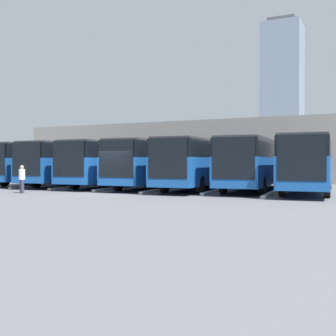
{
  "coord_description": "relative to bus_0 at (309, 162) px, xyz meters",
  "views": [
    {
      "loc": [
        -13.92,
        20.9,
        1.84
      ],
      "look_at": [
        -0.86,
        -6.18,
        1.44
      ],
      "focal_mm": 45.0,
      "sensor_mm": 36.0,
      "label": 1
    }
  ],
  "objects": [
    {
      "name": "curb_divider_5",
      "position": [
        19.27,
        1.63,
        -1.76
      ],
      "size": [
        0.8,
        7.83,
        0.15
      ],
      "primitive_type": "cube",
      "rotation": [
        0.0,
        0.0,
        0.07
      ],
      "color": "#B2B2AD",
      "rests_on": "ground_plane"
    },
    {
      "name": "office_tower",
      "position": [
        37.03,
        -190.49,
        34.5
      ],
      "size": [
        19.0,
        19.0,
        73.87
      ],
      "color": "#7F8EA3",
      "rests_on": "ground_plane"
    },
    {
      "name": "bus_3",
      "position": [
        10.51,
        -0.19,
        0.0
      ],
      "size": [
        3.45,
        12.56,
        3.29
      ],
      "rotation": [
        0.0,
        0.0,
        0.07
      ],
      "color": "#19519E",
      "rests_on": "ground_plane"
    },
    {
      "name": "bus_6",
      "position": [
        21.02,
        -0.54,
        0.0
      ],
      "size": [
        3.45,
        12.56,
        3.29
      ],
      "rotation": [
        0.0,
        0.0,
        0.07
      ],
      "color": "#19519E",
      "rests_on": "ground_plane"
    },
    {
      "name": "station_building",
      "position": [
        10.51,
        -15.9,
        1.15
      ],
      "size": [
        43.47,
        13.19,
        5.91
      ],
      "color": "gray",
      "rests_on": "ground_plane"
    },
    {
      "name": "bus_5",
      "position": [
        17.52,
        -0.21,
        0.0
      ],
      "size": [
        3.45,
        12.56,
        3.29
      ],
      "rotation": [
        0.0,
        0.0,
        0.07
      ],
      "color": "#19519E",
      "rests_on": "ground_plane"
    },
    {
      "name": "curb_divider_4",
      "position": [
        15.77,
        1.65,
        -1.76
      ],
      "size": [
        0.8,
        7.83,
        0.15
      ],
      "primitive_type": "cube",
      "rotation": [
        0.0,
        0.0,
        0.07
      ],
      "color": "#B2B2AD",
      "rests_on": "ground_plane"
    },
    {
      "name": "curb_divider_1",
      "position": [
        5.26,
        1.28,
        -1.76
      ],
      "size": [
        0.8,
        7.83,
        0.15
      ],
      "primitive_type": "cube",
      "rotation": [
        0.0,
        0.0,
        0.07
      ],
      "color": "#B2B2AD",
      "rests_on": "ground_plane"
    },
    {
      "name": "curb_divider_3",
      "position": [
        12.26,
        1.64,
        -1.76
      ],
      "size": [
        0.8,
        7.83,
        0.15
      ],
      "primitive_type": "cube",
      "rotation": [
        0.0,
        0.0,
        0.07
      ],
      "color": "#B2B2AD",
      "rests_on": "ground_plane"
    },
    {
      "name": "bus_4",
      "position": [
        14.01,
        -0.19,
        0.0
      ],
      "size": [
        3.45,
        12.56,
        3.29
      ],
      "rotation": [
        0.0,
        0.0,
        0.07
      ],
      "color": "#19519E",
      "rests_on": "ground_plane"
    },
    {
      "name": "curb_divider_0",
      "position": [
        1.75,
        1.84,
        -1.76
      ],
      "size": [
        0.8,
        7.83,
        0.15
      ],
      "primitive_type": "cube",
      "rotation": [
        0.0,
        0.0,
        0.07
      ],
      "color": "#B2B2AD",
      "rests_on": "ground_plane"
    },
    {
      "name": "bus_0",
      "position": [
        0.0,
        0.0,
        0.0
      ],
      "size": [
        3.45,
        12.56,
        3.29
      ],
      "rotation": [
        0.0,
        0.0,
        0.07
      ],
      "color": "#19519E",
      "rests_on": "ground_plane"
    },
    {
      "name": "bus_1",
      "position": [
        3.5,
        -0.56,
        0.0
      ],
      "size": [
        3.45,
        12.56,
        3.29
      ],
      "rotation": [
        0.0,
        0.0,
        0.07
      ],
      "color": "#19519E",
      "rests_on": "ground_plane"
    },
    {
      "name": "ground_plane",
      "position": [
        10.51,
        5.95,
        -1.84
      ],
      "size": [
        600.0,
        600.0,
        0.0
      ],
      "primitive_type": "plane",
      "color": "#5B5B60"
    },
    {
      "name": "bus_2",
      "position": [
        7.01,
        0.1,
        0.0
      ],
      "size": [
        3.45,
        12.56,
        3.29
      ],
      "rotation": [
        0.0,
        0.0,
        0.07
      ],
      "color": "#19519E",
      "rests_on": "ground_plane"
    },
    {
      "name": "curb_divider_2",
      "position": [
        8.76,
        1.94,
        -1.76
      ],
      "size": [
        0.8,
        7.83,
        0.15
      ],
      "primitive_type": "cube",
      "rotation": [
        0.0,
        0.0,
        0.07
      ],
      "color": "#B2B2AD",
      "rests_on": "ground_plane"
    },
    {
      "name": "pedestrian",
      "position": [
        15.35,
        8.05,
        -0.94
      ],
      "size": [
        0.5,
        0.5,
        1.66
      ],
      "rotation": [
        0.0,
        0.0,
        5.77
      ],
      "color": "#38384C",
      "rests_on": "ground_plane"
    }
  ]
}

